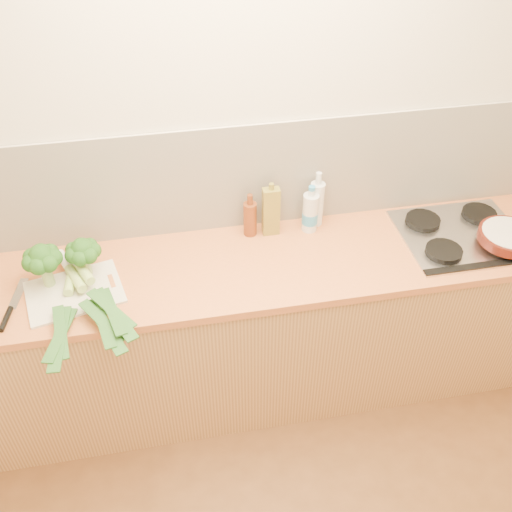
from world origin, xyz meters
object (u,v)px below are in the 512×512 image
Objects in this scene: gas_hob at (462,234)px; skillet at (509,236)px; chefs_knife at (9,313)px; chopping_board at (74,292)px.

skillet is (0.17, -0.11, 0.05)m from gas_hob.
skillet reaches higher than gas_hob.
gas_hob is at bearing 13.46° from chefs_knife.
skillet is at bearing -14.24° from chopping_board.
chopping_board is at bearing 26.27° from chefs_knife.
gas_hob is at bearing 143.25° from skillet.
chefs_knife reaches higher than chopping_board.
skillet reaches higher than chefs_knife.
gas_hob is 0.21m from skillet.
skillet is (1.99, -0.05, 0.06)m from chopping_board.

